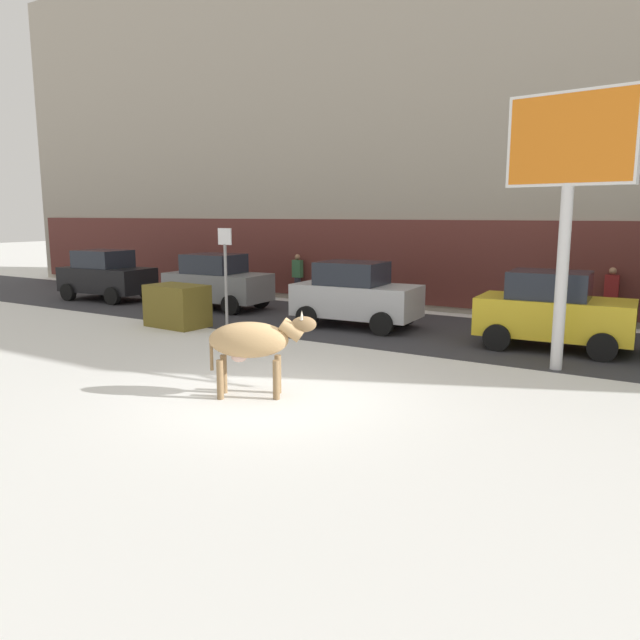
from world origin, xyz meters
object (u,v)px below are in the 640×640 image
Objects in this scene: cow_tan at (253,341)px; car_grey_hatchback at (217,282)px; dumpster at (177,306)px; car_yellow_hatchback at (553,311)px; billboard at (570,156)px; car_black_hatchback at (106,275)px; car_silver_hatchback at (355,295)px; pedestrian_far_left at (611,298)px; street_sign at (226,271)px; pedestrian_by_cars at (298,277)px.

cow_tan is 10.42m from car_grey_hatchback.
dumpster is at bearing -68.46° from car_grey_hatchback.
car_grey_hatchback reaches higher than cow_tan.
dumpster is at bearing -165.18° from car_yellow_hatchback.
billboard is 10.93m from dumpster.
dumpster is at bearing 144.88° from cow_tan.
car_grey_hatchback is at bearing 134.62° from cow_tan.
car_grey_hatchback is (-11.50, 2.59, -3.39)m from billboard.
car_yellow_hatchback is (15.98, -0.04, 0.00)m from car_black_hatchback.
cow_tan is at bearing -76.07° from car_silver_hatchback.
billboard is at bearing 49.04° from cow_tan.
dumpster is (-10.58, -6.17, -0.28)m from pedestrian_far_left.
car_yellow_hatchback is 3.69m from pedestrian_far_left.
car_grey_hatchback is 1.28× the size of street_sign.
pedestrian_by_cars is at bearing 159.76° from car_yellow_hatchback.
car_yellow_hatchback is 2.08× the size of pedestrian_far_left.
pedestrian_far_left reaches higher than dumpster.
billboard reaches higher than cow_tan.
car_silver_hatchback and car_yellow_hatchback have the same top height.
billboard is at bearing 3.04° from street_sign.
pedestrian_far_left is (4.50, 10.44, -0.11)m from cow_tan.
car_silver_hatchback is (10.59, 0.02, 0.00)m from car_black_hatchback.
pedestrian_by_cars is 0.61× the size of street_sign.
car_black_hatchback and car_silver_hatchback have the same top height.
billboard is at bearing -12.71° from car_grey_hatchback.
cow_tan is 6.18m from street_sign.
street_sign is at bearing -73.96° from pedestrian_by_cars.
car_yellow_hatchback is (3.67, 6.85, -0.07)m from cow_tan.
cow_tan is 7.78m from car_yellow_hatchback.
car_silver_hatchback is 5.11m from dumpster.
car_silver_hatchback is (-5.90, 2.10, -3.39)m from billboard.
car_silver_hatchback is 1.28× the size of street_sign.
pedestrian_by_cars is (6.24, 3.55, -0.05)m from car_black_hatchback.
pedestrian_far_left is (0.83, 3.59, -0.05)m from car_yellow_hatchback.
pedestrian_by_cars is at bearing 141.00° from car_silver_hatchback.
car_grey_hatchback is 1.00× the size of car_silver_hatchback.
car_black_hatchback is at bearing -174.08° from car_grey_hatchback.
car_grey_hatchback is at bearing -112.37° from pedestrian_by_cars.
pedestrian_far_left reaches higher than cow_tan.
street_sign reaches higher than cow_tan.
street_sign is (7.98, -2.53, 0.74)m from car_black_hatchback.
pedestrian_by_cars is at bearing 89.94° from dumpster.
cow_tan is 7.44m from dumpster.
car_silver_hatchback is (5.60, -0.50, 0.00)m from car_grey_hatchback.
car_yellow_hatchback is 1.28× the size of street_sign.
cow_tan is 0.33× the size of billboard.
car_grey_hatchback is 4.33m from street_sign.
street_sign is at bearing -176.96° from billboard.
cow_tan is 0.65× the size of street_sign.
billboard is 3.21× the size of pedestrian_by_cars.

